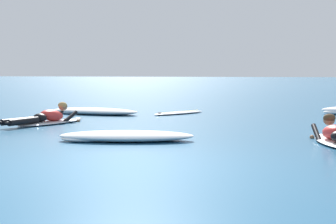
{
  "coord_description": "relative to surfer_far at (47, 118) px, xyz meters",
  "views": [
    {
      "loc": [
        1.95,
        -8.08,
        1.34
      ],
      "look_at": [
        0.0,
        4.57,
        0.38
      ],
      "focal_mm": 65.58,
      "sensor_mm": 36.0,
      "label": 1
    }
  ],
  "objects": [
    {
      "name": "surfer_far",
      "position": [
        0.0,
        0.0,
        0.0
      ],
      "size": [
        1.36,
        2.6,
        0.53
      ],
      "color": "silver",
      "rests_on": "ground"
    },
    {
      "name": "whitewater_mid_left",
      "position": [
        2.52,
        -2.84,
        -0.05
      ],
      "size": [
        2.51,
        1.18,
        0.19
      ],
      "color": "white",
      "rests_on": "ground"
    },
    {
      "name": "drifting_surfboard",
      "position": [
        2.59,
        3.51,
        -0.1
      ],
      "size": [
        1.5,
        1.83,
        0.16
      ],
      "color": "silver",
      "rests_on": "ground"
    },
    {
      "name": "whitewater_mid_right",
      "position": [
        0.3,
        3.0,
        -0.05
      ],
      "size": [
        2.81,
        1.55,
        0.19
      ],
      "color": "white",
      "rests_on": "ground"
    },
    {
      "name": "ground_plane",
      "position": [
        2.97,
        4.56,
        -0.14
      ],
      "size": [
        120.0,
        120.0,
        0.0
      ],
      "primitive_type": "plane",
      "color": "#235B84"
    }
  ]
}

